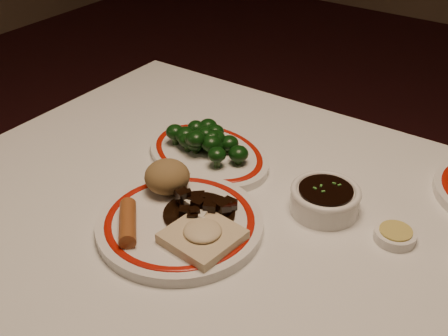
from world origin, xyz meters
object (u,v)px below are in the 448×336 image
(fried_wonton, at_px, (203,235))
(broccoli_plate, at_px, (208,154))
(soy_bowl, at_px, (325,200))
(main_plate, at_px, (180,224))
(stirfry_heap, at_px, (201,209))
(rice_mound, at_px, (167,177))
(spring_roll, at_px, (128,222))
(dining_table, at_px, (258,282))
(broccoli_pile, at_px, (206,139))

(fried_wonton, distance_m, broccoli_plate, 0.26)
(broccoli_plate, height_order, soy_bowl, soy_bowl)
(main_plate, height_order, stirfry_heap, stirfry_heap)
(rice_mound, distance_m, fried_wonton, 0.14)
(spring_roll, relative_size, soy_bowl, 0.84)
(main_plate, height_order, fried_wonton, fried_wonton)
(dining_table, relative_size, broccoli_plate, 4.00)
(rice_mound, xyz_separation_m, spring_roll, (0.02, -0.11, -0.01))
(rice_mound, height_order, spring_roll, rice_mound)
(main_plate, distance_m, soy_bowl, 0.24)
(rice_mound, relative_size, soy_bowl, 0.67)
(main_plate, distance_m, broccoli_plate, 0.21)
(spring_roll, xyz_separation_m, soy_bowl, (0.21, 0.24, -0.01))
(dining_table, distance_m, broccoli_plate, 0.27)
(rice_mound, distance_m, soy_bowl, 0.26)
(stirfry_heap, relative_size, soy_bowl, 1.02)
(stirfry_heap, relative_size, broccoli_pile, 0.66)
(spring_roll, bearing_deg, dining_table, -8.42)
(main_plate, relative_size, broccoli_plate, 0.98)
(soy_bowl, bearing_deg, stirfry_heap, -135.63)
(stirfry_heap, xyz_separation_m, broccoli_plate, (-0.11, 0.16, -0.02))
(dining_table, bearing_deg, fried_wonton, -129.21)
(fried_wonton, height_order, broccoli_pile, broccoli_pile)
(broccoli_pile, relative_size, soy_bowl, 1.54)
(fried_wonton, bearing_deg, broccoli_pile, 125.32)
(dining_table, distance_m, fried_wonton, 0.15)
(broccoli_pile, bearing_deg, dining_table, -34.91)
(broccoli_plate, relative_size, soy_bowl, 2.68)
(fried_wonton, bearing_deg, spring_roll, -158.28)
(spring_roll, distance_m, fried_wonton, 0.12)
(fried_wonton, bearing_deg, main_plate, 162.09)
(main_plate, xyz_separation_m, broccoli_pile, (-0.09, 0.20, 0.03))
(rice_mound, height_order, stirfry_heap, rice_mound)
(dining_table, height_order, broccoli_pile, broccoli_pile)
(fried_wonton, height_order, soy_bowl, fried_wonton)
(soy_bowl, bearing_deg, dining_table, -111.24)
(stirfry_heap, bearing_deg, rice_mound, 166.65)
(spring_roll, bearing_deg, broccoli_plate, 55.72)
(spring_roll, xyz_separation_m, fried_wonton, (0.11, 0.04, -0.00))
(spring_roll, distance_m, broccoli_plate, 0.26)
(rice_mound, bearing_deg, broccoli_plate, 98.57)
(dining_table, xyz_separation_m, spring_roll, (-0.17, -0.11, 0.12))
(spring_roll, bearing_deg, broccoli_pile, 56.86)
(stirfry_heap, xyz_separation_m, soy_bowl, (0.14, 0.14, -0.01))
(rice_mound, height_order, broccoli_plate, rice_mound)
(stirfry_heap, distance_m, broccoli_plate, 0.19)
(fried_wonton, bearing_deg, rice_mound, 150.71)
(fried_wonton, height_order, broccoli_plate, fried_wonton)
(broccoli_pile, bearing_deg, spring_roll, -80.46)
(dining_table, xyz_separation_m, rice_mound, (-0.18, 0.00, 0.14))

